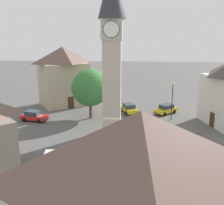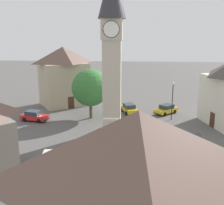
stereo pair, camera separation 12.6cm
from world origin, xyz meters
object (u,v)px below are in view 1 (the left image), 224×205
at_px(car_black_far, 194,142).
at_px(pedestrian, 141,132).
at_px(car_red_corner, 177,168).
at_px(building_terrace_right, 63,76).
at_px(clock_tower, 112,38).
at_px(car_white_side, 166,109).
at_px(car_blue_kerb, 129,108).
at_px(car_silver_kerb, 34,116).
at_px(tree, 90,88).
at_px(lamp_post, 172,96).

height_order(car_black_far, pedestrian, pedestrian).
relative_size(car_red_corner, car_black_far, 1.07).
bearing_deg(building_terrace_right, pedestrian, -49.86).
relative_size(clock_tower, car_black_far, 5.00).
height_order(car_white_side, building_terrace_right, building_terrace_right).
bearing_deg(building_terrace_right, car_blue_kerb, -20.78).
relative_size(car_silver_kerb, tree, 0.58).
bearing_deg(car_black_far, car_red_corner, -114.12).
height_order(car_blue_kerb, car_black_far, same).
bearing_deg(pedestrian, car_red_corner, -70.74).
bearing_deg(building_terrace_right, lamp_post, -22.94).
height_order(car_red_corner, lamp_post, lamp_post).
bearing_deg(tree, pedestrian, -47.74).
height_order(car_silver_kerb, car_black_far, same).
bearing_deg(lamp_post, car_white_side, 97.66).
height_order(car_white_side, lamp_post, lamp_post).
xyz_separation_m(car_blue_kerb, car_white_side, (6.07, -0.11, 0.00)).
height_order(car_red_corner, car_black_far, same).
xyz_separation_m(car_silver_kerb, car_white_side, (20.07, 5.24, 0.00)).
bearing_deg(pedestrian, car_blue_kerb, 98.20).
distance_m(car_red_corner, building_terrace_right, 30.04).
height_order(car_blue_kerb, lamp_post, lamp_post).
height_order(car_blue_kerb, car_red_corner, same).
distance_m(car_black_far, lamp_post, 10.95).
distance_m(pedestrian, building_terrace_right, 21.46).
xyz_separation_m(car_blue_kerb, tree, (-5.79, -3.34, 4.01)).
distance_m(clock_tower, car_black_far, 15.35).
bearing_deg(tree, clock_tower, -59.89).
height_order(car_black_far, lamp_post, lamp_post).
distance_m(car_blue_kerb, car_white_side, 6.07).
bearing_deg(building_terrace_right, clock_tower, -55.53).
xyz_separation_m(clock_tower, car_red_corner, (6.68, -10.28, -11.38)).
relative_size(pedestrian, building_terrace_right, 0.16).
relative_size(car_silver_kerb, building_terrace_right, 0.42).
xyz_separation_m(car_blue_kerb, pedestrian, (1.67, -11.56, 0.25)).
relative_size(car_red_corner, pedestrian, 2.64).
relative_size(car_white_side, building_terrace_right, 0.40).
xyz_separation_m(tree, lamp_post, (12.29, 0.08, -1.02)).
height_order(car_white_side, car_black_far, same).
distance_m(car_white_side, pedestrian, 12.26).
relative_size(pedestrian, lamp_post, 0.30).
height_order(clock_tower, car_red_corner, clock_tower).
height_order(car_silver_kerb, car_red_corner, same).
xyz_separation_m(car_black_far, tree, (-13.32, 10.40, 4.01)).
xyz_separation_m(car_red_corner, lamp_post, (1.83, 16.87, 2.99)).
bearing_deg(car_red_corner, car_silver_kerb, 141.63).
relative_size(car_blue_kerb, tree, 0.59).
relative_size(clock_tower, car_white_side, 4.98).
bearing_deg(car_blue_kerb, car_white_side, -1.08).
height_order(car_blue_kerb, tree, tree).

